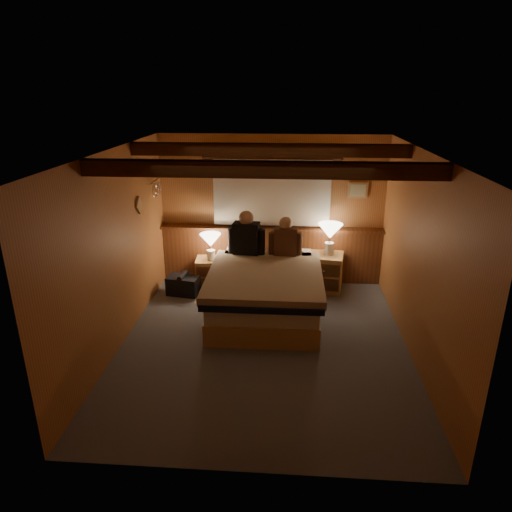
# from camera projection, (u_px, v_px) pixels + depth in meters

# --- Properties ---
(floor) EXTENTS (4.20, 4.20, 0.00)m
(floor) POSITION_uv_depth(u_px,v_px,m) (264.00, 343.00, 5.83)
(floor) COLOR #555965
(floor) RESTS_ON ground
(ceiling) EXTENTS (4.20, 4.20, 0.00)m
(ceiling) POSITION_uv_depth(u_px,v_px,m) (265.00, 152.00, 4.99)
(ceiling) COLOR #D99451
(ceiling) RESTS_ON wall_back
(wall_back) EXTENTS (3.60, 0.00, 3.60)m
(wall_back) POSITION_uv_depth(u_px,v_px,m) (272.00, 210.00, 7.37)
(wall_back) COLOR #AF6E3F
(wall_back) RESTS_ON floor
(wall_left) EXTENTS (0.00, 4.20, 4.20)m
(wall_left) POSITION_uv_depth(u_px,v_px,m) (117.00, 251.00, 5.53)
(wall_left) COLOR #AF6E3F
(wall_left) RESTS_ON floor
(wall_right) EXTENTS (0.00, 4.20, 4.20)m
(wall_right) POSITION_uv_depth(u_px,v_px,m) (419.00, 258.00, 5.29)
(wall_right) COLOR #AF6E3F
(wall_right) RESTS_ON floor
(wall_front) EXTENTS (3.60, 0.00, 3.60)m
(wall_front) POSITION_uv_depth(u_px,v_px,m) (249.00, 350.00, 3.45)
(wall_front) COLOR #AF6E3F
(wall_front) RESTS_ON floor
(wainscot) EXTENTS (3.60, 0.23, 0.94)m
(wainscot) POSITION_uv_depth(u_px,v_px,m) (271.00, 253.00, 7.56)
(wainscot) COLOR brown
(wainscot) RESTS_ON wall_back
(curtain_window) EXTENTS (2.18, 0.09, 1.11)m
(curtain_window) POSITION_uv_depth(u_px,v_px,m) (272.00, 191.00, 7.20)
(curtain_window) COLOR #492B12
(curtain_window) RESTS_ON wall_back
(ceiling_beams) EXTENTS (3.60, 1.65, 0.16)m
(ceiling_beams) POSITION_uv_depth(u_px,v_px,m) (266.00, 158.00, 5.17)
(ceiling_beams) COLOR #492B12
(ceiling_beams) RESTS_ON ceiling
(coat_rail) EXTENTS (0.05, 0.55, 0.24)m
(coat_rail) POSITION_uv_depth(u_px,v_px,m) (156.00, 187.00, 6.84)
(coat_rail) COLOR white
(coat_rail) RESTS_ON wall_left
(framed_print) EXTENTS (0.30, 0.04, 0.25)m
(framed_print) POSITION_uv_depth(u_px,v_px,m) (358.00, 190.00, 7.14)
(framed_print) COLOR tan
(framed_print) RESTS_ON wall_back
(bed) EXTENTS (1.56, 2.00, 0.68)m
(bed) POSITION_uv_depth(u_px,v_px,m) (265.00, 291.00, 6.45)
(bed) COLOR tan
(bed) RESTS_ON floor
(nightstand_left) EXTENTS (0.47, 0.43, 0.49)m
(nightstand_left) POSITION_uv_depth(u_px,v_px,m) (210.00, 273.00, 7.37)
(nightstand_left) COLOR tan
(nightstand_left) RESTS_ON floor
(nightstand_right) EXTENTS (0.61, 0.56, 0.59)m
(nightstand_right) POSITION_uv_depth(u_px,v_px,m) (325.00, 272.00, 7.29)
(nightstand_right) COLOR tan
(nightstand_right) RESTS_ON floor
(lamp_left) EXTENTS (0.33, 0.33, 0.43)m
(lamp_left) POSITION_uv_depth(u_px,v_px,m) (211.00, 242.00, 7.14)
(lamp_left) COLOR silver
(lamp_left) RESTS_ON nightstand_left
(lamp_right) EXTENTS (0.38, 0.38, 0.50)m
(lamp_right) POSITION_uv_depth(u_px,v_px,m) (330.00, 233.00, 7.08)
(lamp_right) COLOR silver
(lamp_right) RESTS_ON nightstand_right
(person_left) EXTENTS (0.57, 0.27, 0.70)m
(person_left) POSITION_uv_depth(u_px,v_px,m) (246.00, 236.00, 6.89)
(person_left) COLOR black
(person_left) RESTS_ON bed
(person_right) EXTENTS (0.51, 0.20, 0.62)m
(person_right) POSITION_uv_depth(u_px,v_px,m) (285.00, 239.00, 6.85)
(person_right) COLOR #4C2D1E
(person_right) RESTS_ON bed
(duffel_bag) EXTENTS (0.53, 0.37, 0.35)m
(duffel_bag) POSITION_uv_depth(u_px,v_px,m) (183.00, 285.00, 7.15)
(duffel_bag) COLOR black
(duffel_bag) RESTS_ON floor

